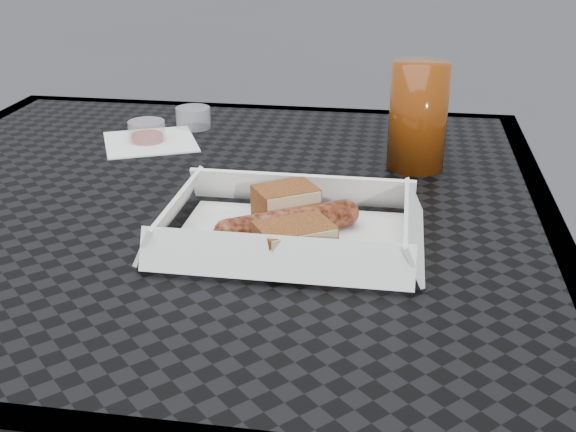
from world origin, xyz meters
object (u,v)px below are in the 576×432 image
object	(u,v)px
patio_table	(196,255)
bratwurst	(288,223)
drink_glass	(418,116)
food_tray	(290,238)

from	to	relation	value
patio_table	bratwurst	size ratio (longest dim) A/B	6.05
bratwurst	drink_glass	size ratio (longest dim) A/B	1.01
food_tray	bratwurst	distance (m)	0.02
patio_table	bratwurst	distance (m)	0.18
food_tray	patio_table	bearing A→B (deg)	141.69
food_tray	drink_glass	size ratio (longest dim) A/B	1.68
food_tray	drink_glass	bearing A→B (deg)	62.72
patio_table	food_tray	world-z (taller)	food_tray
food_tray	bratwurst	xyz separation A→B (m)	(-0.00, 0.00, 0.02)
food_tray	bratwurst	size ratio (longest dim) A/B	1.66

